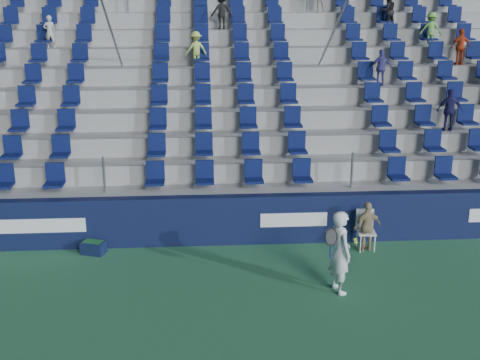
% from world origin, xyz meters
% --- Properties ---
extents(ground, '(70.00, 70.00, 0.00)m').
position_xyz_m(ground, '(0.00, 0.00, 0.00)').
color(ground, '#307046').
rests_on(ground, ground).
extents(sponsor_wall, '(24.00, 0.32, 1.20)m').
position_xyz_m(sponsor_wall, '(0.00, 3.15, 0.60)').
color(sponsor_wall, '#10173A').
rests_on(sponsor_wall, ground).
extents(grandstand, '(24.00, 8.17, 6.63)m').
position_xyz_m(grandstand, '(0.00, 8.24, 2.13)').
color(grandstand, '#9E9E99').
rests_on(grandstand, ground).
extents(tennis_player, '(0.69, 0.71, 1.72)m').
position_xyz_m(tennis_player, '(2.04, 0.53, 0.86)').
color(tennis_player, white).
rests_on(tennis_player, ground).
extents(line_judge_chair, '(0.45, 0.46, 0.95)m').
position_xyz_m(line_judge_chair, '(3.15, 2.65, 0.54)').
color(line_judge_chair, white).
rests_on(line_judge_chair, ground).
extents(line_judge, '(0.76, 0.48, 1.20)m').
position_xyz_m(line_judge, '(3.15, 2.50, 0.60)').
color(line_judge, tan).
rests_on(line_judge, ground).
extents(ball_bin, '(0.62, 0.50, 0.30)m').
position_xyz_m(ball_bin, '(-3.22, 2.75, 0.16)').
color(ball_bin, '#10193A').
rests_on(ball_bin, ground).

